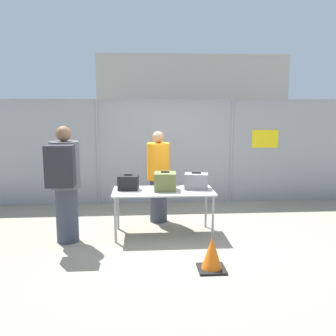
{
  "coord_description": "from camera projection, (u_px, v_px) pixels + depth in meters",
  "views": [
    {
      "loc": [
        -0.53,
        -5.93,
        2.16
      ],
      "look_at": [
        -0.05,
        0.79,
        1.05
      ],
      "focal_mm": 40.0,
      "sensor_mm": 36.0,
      "label": 1
    }
  ],
  "objects": [
    {
      "name": "traveler_hooded",
      "position": [
        65.0,
        180.0,
        5.84
      ],
      "size": [
        0.46,
        0.72,
        1.86
      ],
      "rotation": [
        0.0,
        0.0,
        0.41
      ],
      "color": "#383D4C",
      "rests_on": "ground_plane"
    },
    {
      "name": "suitcase_black",
      "position": [
        128.0,
        183.0,
        6.32
      ],
      "size": [
        0.36,
        0.29,
        0.27
      ],
      "color": "black",
      "rests_on": "inspection_table"
    },
    {
      "name": "suitcase_grey",
      "position": [
        196.0,
        181.0,
        6.38
      ],
      "size": [
        0.44,
        0.34,
        0.29
      ],
      "color": "slate",
      "rests_on": "inspection_table"
    },
    {
      "name": "utility_trailer",
      "position": [
        221.0,
        173.0,
        9.77
      ],
      "size": [
        3.56,
        2.19,
        0.73
      ],
      "color": "white",
      "rests_on": "ground_plane"
    },
    {
      "name": "fence_section",
      "position": [
        166.0,
        149.0,
        8.33
      ],
      "size": [
        9.04,
        0.07,
        2.32
      ],
      "color": "gray",
      "rests_on": "ground_plane"
    },
    {
      "name": "traffic_cone",
      "position": [
        212.0,
        255.0,
        4.97
      ],
      "size": [
        0.37,
        0.37,
        0.46
      ],
      "color": "black",
      "rests_on": "ground_plane"
    },
    {
      "name": "suitcase_olive",
      "position": [
        165.0,
        181.0,
        6.27
      ],
      "size": [
        0.39,
        0.39,
        0.32
      ],
      "color": "#566033",
      "rests_on": "inspection_table"
    },
    {
      "name": "distant_hangar",
      "position": [
        187.0,
        95.0,
        35.56
      ],
      "size": [
        16.13,
        9.02,
        6.43
      ],
      "color": "#999993",
      "rests_on": "ground_plane"
    },
    {
      "name": "inspection_table",
      "position": [
        163.0,
        194.0,
        6.29
      ],
      "size": [
        1.69,
        0.79,
        0.77
      ],
      "color": "#B2B2AD",
      "rests_on": "ground_plane"
    },
    {
      "name": "security_worker_near",
      "position": [
        158.0,
        175.0,
        6.99
      ],
      "size": [
        0.42,
        0.42,
        1.71
      ],
      "rotation": [
        0.0,
        0.0,
        3.14
      ],
      "color": "#383D4C",
      "rests_on": "ground_plane"
    },
    {
      "name": "ground_plane",
      "position": [
        175.0,
        238.0,
        6.22
      ],
      "size": [
        120.0,
        120.0,
        0.0
      ],
      "primitive_type": "plane",
      "color": "gray"
    }
  ]
}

